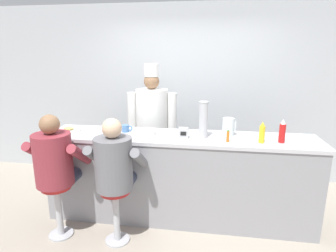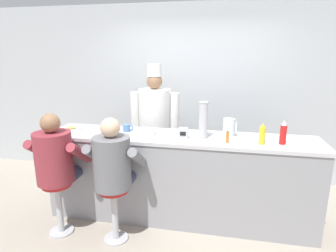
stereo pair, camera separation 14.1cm
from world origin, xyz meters
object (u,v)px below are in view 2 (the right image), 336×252
(diner_seated_maroon, at_px, (56,160))
(cook_in_whites_near, at_px, (155,122))
(hot_sauce_bottle_orange, at_px, (227,137))
(breakfast_plate, at_px, (71,129))
(diner_seated_grey, at_px, (114,165))
(mustard_bottle_yellow, at_px, (262,134))
(coffee_mug_blue, at_px, (127,128))
(napkin_dispenser_chrome, at_px, (183,133))
(water_pitcher_clear, at_px, (229,127))
(cup_stack_steel, at_px, (203,120))
(ketchup_bottle_red, at_px, (283,133))
(cereal_bowl, at_px, (150,132))

(diner_seated_maroon, xyz_separation_m, cook_in_whites_near, (0.76, 1.31, 0.15))
(hot_sauce_bottle_orange, height_order, breakfast_plate, hot_sauce_bottle_orange)
(diner_seated_maroon, xyz_separation_m, diner_seated_grey, (0.65, -0.00, -0.01))
(mustard_bottle_yellow, distance_m, hot_sauce_bottle_orange, 0.36)
(coffee_mug_blue, bearing_deg, diner_seated_maroon, -133.51)
(napkin_dispenser_chrome, xyz_separation_m, diner_seated_maroon, (-1.30, -0.46, -0.25))
(mustard_bottle_yellow, distance_m, water_pitcher_clear, 0.41)
(mustard_bottle_yellow, distance_m, diner_seated_grey, 1.57)
(water_pitcher_clear, distance_m, cup_stack_steel, 0.33)
(mustard_bottle_yellow, relative_size, coffee_mug_blue, 1.73)
(mustard_bottle_yellow, relative_size, water_pitcher_clear, 1.13)
(ketchup_bottle_red, xyz_separation_m, hot_sauce_bottle_orange, (-0.57, -0.07, -0.06))
(ketchup_bottle_red, xyz_separation_m, cup_stack_steel, (-0.83, 0.05, 0.09))
(mustard_bottle_yellow, xyz_separation_m, napkin_dispenser_chrome, (-0.83, 0.05, -0.05))
(diner_seated_maroon, bearing_deg, cereal_bowl, 30.92)
(cereal_bowl, relative_size, diner_seated_grey, 0.11)
(ketchup_bottle_red, relative_size, mustard_bottle_yellow, 1.11)
(diner_seated_maroon, relative_size, diner_seated_grey, 1.01)
(breakfast_plate, distance_m, diner_seated_grey, 0.96)
(napkin_dispenser_chrome, bearing_deg, breakfast_plate, 176.90)
(water_pitcher_clear, relative_size, cook_in_whites_near, 0.11)
(mustard_bottle_yellow, distance_m, cereal_bowl, 1.25)
(cereal_bowl, distance_m, cup_stack_steel, 0.65)
(hot_sauce_bottle_orange, bearing_deg, diner_seated_grey, -160.93)
(mustard_bottle_yellow, height_order, diner_seated_grey, diner_seated_grey)
(cook_in_whites_near, bearing_deg, napkin_dispenser_chrome, -57.68)
(cup_stack_steel, distance_m, napkin_dispenser_chrome, 0.26)
(ketchup_bottle_red, height_order, breakfast_plate, ketchup_bottle_red)
(mustard_bottle_yellow, xyz_separation_m, cook_in_whites_near, (-1.37, 0.90, -0.14))
(water_pitcher_clear, xyz_separation_m, cereal_bowl, (-0.90, -0.12, -0.08))
(hot_sauce_bottle_orange, height_order, napkin_dispenser_chrome, hot_sauce_bottle_orange)
(cook_in_whites_near, bearing_deg, ketchup_bottle_red, -28.33)
(diner_seated_grey, bearing_deg, water_pitcher_clear, 29.64)
(cereal_bowl, bearing_deg, water_pitcher_clear, 7.33)
(ketchup_bottle_red, bearing_deg, cook_in_whites_near, 151.67)
(hot_sauce_bottle_orange, xyz_separation_m, water_pitcher_clear, (0.02, 0.26, 0.04))
(hot_sauce_bottle_orange, bearing_deg, breakfast_plate, 175.51)
(breakfast_plate, distance_m, cup_stack_steel, 1.64)
(cereal_bowl, relative_size, diner_seated_maroon, 0.10)
(cereal_bowl, xyz_separation_m, coffee_mug_blue, (-0.31, 0.08, 0.02))
(water_pitcher_clear, xyz_separation_m, coffee_mug_blue, (-1.21, -0.04, -0.06))
(mustard_bottle_yellow, bearing_deg, diner_seated_maroon, -169.03)
(napkin_dispenser_chrome, xyz_separation_m, cook_in_whites_near, (-0.54, 0.85, -0.10))
(cereal_bowl, relative_size, coffee_mug_blue, 1.07)
(cook_in_whites_near, bearing_deg, cup_stack_steel, -46.90)
(cereal_bowl, distance_m, diner_seated_grey, 0.63)
(diner_seated_grey, bearing_deg, hot_sauce_bottle_orange, 19.07)
(hot_sauce_bottle_orange, xyz_separation_m, cook_in_whites_near, (-1.02, 0.92, -0.10))
(ketchup_bottle_red, distance_m, breakfast_plate, 2.46)
(breakfast_plate, distance_m, diner_seated_maroon, 0.59)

